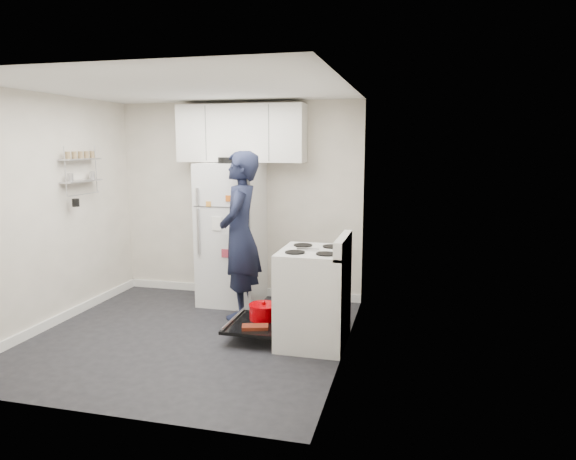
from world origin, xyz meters
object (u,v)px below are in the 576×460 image
(open_oven_door, at_px, (260,318))
(refrigerator, at_px, (232,233))
(electric_range, at_px, (312,298))
(person, at_px, (240,235))

(open_oven_door, height_order, refrigerator, refrigerator)
(open_oven_door, bearing_deg, refrigerator, 123.08)
(refrigerator, bearing_deg, electric_range, -41.45)
(person, bearing_deg, electric_range, 51.84)
(refrigerator, relative_size, person, 0.96)
(electric_range, distance_m, refrigerator, 1.71)
(open_oven_door, distance_m, refrigerator, 1.42)
(open_oven_door, height_order, person, person)
(electric_range, distance_m, person, 1.24)
(electric_range, bearing_deg, refrigerator, 138.55)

